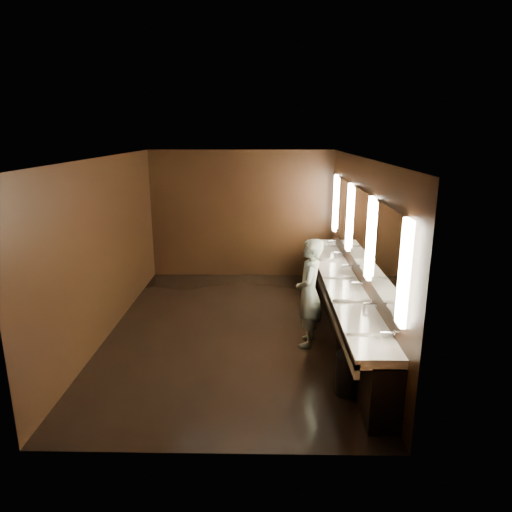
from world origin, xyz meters
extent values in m
plane|color=black|center=(0.00, 0.00, 0.00)|extent=(6.00, 6.00, 0.00)
cube|color=#2D2D2B|center=(0.00, 0.00, 2.80)|extent=(4.00, 6.00, 0.02)
cube|color=black|center=(0.00, 3.00, 1.40)|extent=(4.00, 0.02, 2.80)
cube|color=black|center=(0.00, -3.00, 1.40)|extent=(4.00, 0.02, 2.80)
cube|color=black|center=(-2.00, 0.00, 1.40)|extent=(0.02, 6.00, 2.80)
cube|color=black|center=(2.00, 0.00, 1.40)|extent=(0.02, 6.00, 2.80)
cube|color=black|center=(1.82, 0.00, 0.40)|extent=(0.36, 5.40, 0.81)
cube|color=white|center=(1.73, 0.00, 0.85)|extent=(0.55, 5.40, 0.12)
cube|color=white|center=(1.48, 0.00, 0.77)|extent=(0.06, 5.40, 0.18)
cylinder|color=silver|center=(1.91, -2.20, 0.99)|extent=(0.18, 0.04, 0.04)
cylinder|color=silver|center=(1.91, -1.32, 0.99)|extent=(0.18, 0.04, 0.04)
cylinder|color=silver|center=(1.91, -0.44, 0.99)|extent=(0.18, 0.04, 0.04)
cylinder|color=silver|center=(1.91, 0.44, 0.99)|extent=(0.18, 0.04, 0.04)
cylinder|color=silver|center=(1.91, 1.32, 0.99)|extent=(0.18, 0.04, 0.04)
cylinder|color=silver|center=(1.91, 2.20, 0.99)|extent=(0.18, 0.04, 0.04)
cube|color=#FFEBC6|center=(1.97, -2.40, 1.75)|extent=(0.06, 0.22, 1.15)
cube|color=white|center=(1.99, -1.60, 1.75)|extent=(0.03, 1.32, 1.15)
cube|color=#FFEBC6|center=(1.97, -0.80, 1.75)|extent=(0.06, 0.23, 1.15)
cube|color=white|center=(1.99, 0.00, 1.75)|extent=(0.03, 1.32, 1.15)
cube|color=#FFEBC6|center=(1.97, 0.80, 1.75)|extent=(0.06, 0.23, 1.15)
cube|color=white|center=(1.99, 1.60, 1.75)|extent=(0.03, 1.32, 1.15)
cube|color=#FFEBC6|center=(1.97, 2.40, 1.75)|extent=(0.06, 0.22, 1.15)
imported|color=#7CB0B9|center=(1.19, -0.47, 0.83)|extent=(0.51, 0.67, 1.66)
cylinder|color=#232325|center=(1.58, -1.85, 0.27)|extent=(0.40, 0.40, 0.53)
camera|label=1|loc=(0.51, -6.95, 3.18)|focal=32.00mm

